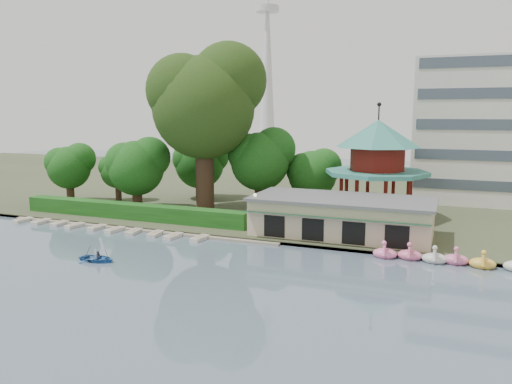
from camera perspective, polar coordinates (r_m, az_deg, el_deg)
The scene contains 14 objects.
ground_plane at distance 37.32m, azimuth -13.41°, elevation -11.58°, with size 220.00×220.00×0.00m, color slate.
shore at distance 83.95m, azimuth 7.28°, elevation 0.29°, with size 220.00×70.00×0.40m, color #424930.
embankment at distance 51.69m, azimuth -2.36°, elevation -5.30°, with size 220.00×0.60×0.30m, color gray.
dock at distance 57.41m, azimuth -13.44°, elevation -4.11°, with size 34.00×1.60×0.24m, color gray.
boathouse at distance 52.55m, azimuth 9.76°, elevation -2.70°, with size 18.60×9.39×3.90m.
pavilion at distance 61.25m, azimuth 13.67°, elevation 3.69°, with size 12.40×12.40×13.50m.
broadcast_tower at distance 180.81m, azimuth 1.30°, elevation 15.82°, with size 8.00×8.00×96.00m.
hedge at distance 61.50m, azimuth -14.02°, elevation -2.13°, with size 30.00×2.00×1.80m, color #1C5618.
lamp_post at distance 51.95m, azimuth -0.11°, elevation -1.61°, with size 0.36×0.36×4.28m.
big_tree at distance 63.72m, azimuth -5.78°, elevation 10.54°, with size 14.16×13.19×21.36m.
small_trees at distance 68.48m, azimuth -6.69°, elevation 3.25°, with size 39.88×17.33×10.69m.
swan_boats at distance 46.75m, azimuth 23.52°, elevation -7.33°, with size 17.65×2.13×1.92m.
moored_rowboats at distance 58.23m, azimuth -16.92°, elevation -4.01°, with size 25.16×2.71×0.36m.
rowboat_with_passengers at distance 46.52m, azimuth -17.72°, elevation -6.97°, with size 4.70×3.41×2.01m.
Camera 1 is at (20.36, -28.42, 13.07)m, focal length 35.00 mm.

